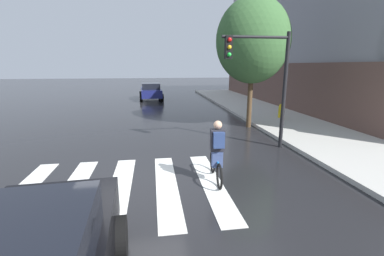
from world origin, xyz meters
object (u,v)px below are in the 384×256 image
at_px(traffic_light_near, 264,71).
at_px(street_tree_near, 253,41).
at_px(cyclist, 217,152).
at_px(fire_hydrant, 280,111).
at_px(sedan_mid, 151,91).

height_order(traffic_light_near, street_tree_near, street_tree_near).
height_order(cyclist, fire_hydrant, cyclist).
bearing_deg(cyclist, sedan_mid, 95.54).
distance_m(sedan_mid, cyclist, 18.00).
bearing_deg(fire_hydrant, cyclist, -126.75).
relative_size(sedan_mid, traffic_light_near, 1.05).
bearing_deg(street_tree_near, sedan_mid, 112.49).
bearing_deg(sedan_mid, street_tree_near, -67.51).
bearing_deg(traffic_light_near, fire_hydrant, 56.02).
bearing_deg(traffic_light_near, sedan_mid, 104.92).
xyz_separation_m(cyclist, street_tree_near, (3.17, 6.07, 3.33)).
bearing_deg(sedan_mid, traffic_light_near, -75.08).
bearing_deg(traffic_light_near, cyclist, -131.28).
xyz_separation_m(cyclist, fire_hydrant, (5.55, 7.43, -0.31)).
distance_m(fire_hydrant, street_tree_near, 4.56).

